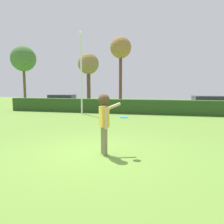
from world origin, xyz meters
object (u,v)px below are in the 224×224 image
(maple_tree, at_px, (23,59))
(lamppost, at_px, (81,69))
(bare_elm_tree, at_px, (121,49))
(parked_car_white, at_px, (62,101))
(frisbee, at_px, (124,117))
(parked_car_silver, at_px, (207,103))
(person, at_px, (104,116))
(birch_tree, at_px, (88,65))

(maple_tree, bearing_deg, lamppost, -39.92)
(bare_elm_tree, bearing_deg, parked_car_white, -122.66)
(frisbee, relative_size, parked_car_silver, 0.05)
(lamppost, bearing_deg, bare_elm_tree, 85.08)
(person, relative_size, parked_car_silver, 0.41)
(lamppost, relative_size, parked_car_silver, 1.35)
(frisbee, xyz_separation_m, birch_tree, (-6.14, 14.48, 2.94))
(bare_elm_tree, bearing_deg, maple_tree, -176.26)
(parked_car_white, height_order, parked_car_silver, same)
(person, bearing_deg, parked_car_white, 120.68)
(birch_tree, bearing_deg, parked_car_white, -134.33)
(bare_elm_tree, bearing_deg, frisbee, -78.53)
(maple_tree, bearing_deg, bare_elm_tree, 3.74)
(person, bearing_deg, parked_car_silver, 68.54)
(parked_car_silver, distance_m, bare_elm_tree, 11.81)
(person, bearing_deg, lamppost, 114.88)
(person, relative_size, parked_car_white, 0.41)
(lamppost, xyz_separation_m, birch_tree, (-1.41, 5.55, 0.81))
(bare_elm_tree, bearing_deg, parked_car_silver, -36.89)
(person, height_order, birch_tree, birch_tree)
(person, xyz_separation_m, lamppost, (-4.17, 9.00, 2.11))
(parked_car_silver, height_order, birch_tree, birch_tree)
(parked_car_silver, xyz_separation_m, bare_elm_tree, (-8.35, 6.27, 5.52))
(parked_car_white, height_order, birch_tree, birch_tree)
(person, xyz_separation_m, parked_car_silver, (5.05, 12.85, -0.45))
(parked_car_silver, xyz_separation_m, birch_tree, (-10.63, 1.70, 3.38))
(person, height_order, frisbee, person)
(parked_car_white, bearing_deg, frisbee, -57.31)
(parked_car_silver, relative_size, bare_elm_tree, 0.57)
(parked_car_silver, relative_size, birch_tree, 0.84)
(maple_tree, distance_m, bare_elm_tree, 12.09)
(lamppost, height_order, bare_elm_tree, bare_elm_tree)
(maple_tree, bearing_deg, person, -50.09)
(person, relative_size, frisbee, 8.04)
(lamppost, xyz_separation_m, maple_tree, (-11.16, 9.34, 2.09))
(parked_car_white, relative_size, bare_elm_tree, 0.57)
(lamppost, relative_size, bare_elm_tree, 0.77)
(lamppost, height_order, birch_tree, lamppost)
(frisbee, xyz_separation_m, maple_tree, (-15.90, 18.27, 4.22))
(maple_tree, height_order, birch_tree, maple_tree)
(lamppost, height_order, maple_tree, maple_tree)
(person, height_order, parked_car_white, person)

